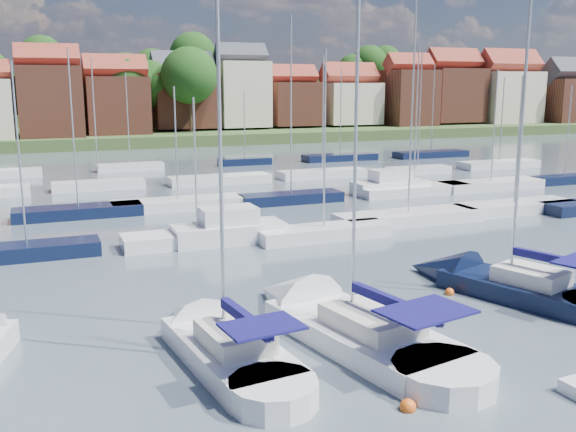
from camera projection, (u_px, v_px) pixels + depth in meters
name	position (u px, v px, depth m)	size (l,w,h in m)	color
ground	(222.00, 190.00, 60.55)	(260.00, 260.00, 0.00)	#414E59
sailboat_left	(217.00, 343.00, 23.76)	(4.05, 11.03, 14.68)	silver
sailboat_centre	(332.00, 321.00, 25.94)	(6.08, 13.75, 18.00)	silver
sailboat_navy	(494.00, 284.00, 30.75)	(6.66, 11.63, 15.65)	black
buoy_b	(408.00, 410.00, 19.58)	(0.51, 0.51, 0.51)	#D85914
buoy_c	(439.00, 362.00, 22.96)	(0.45, 0.45, 0.45)	beige
buoy_e	(449.00, 294.00, 30.36)	(0.43, 0.43, 0.43)	#D85914
buoy_g	(429.00, 304.00, 29.03)	(0.41, 0.41, 0.41)	beige
marina_field	(258.00, 192.00, 56.74)	(79.62, 41.41, 15.93)	silver
far_shore_town	(118.00, 108.00, 144.77)	(212.46, 90.00, 22.27)	#3C4924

